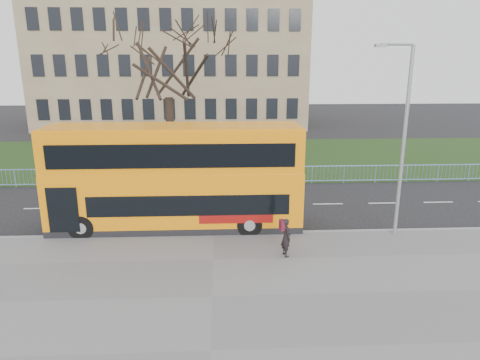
# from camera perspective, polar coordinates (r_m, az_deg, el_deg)

# --- Properties ---
(ground) EXTENTS (120.00, 120.00, 0.00)m
(ground) POSITION_cam_1_polar(r_m,az_deg,el_deg) (20.10, -3.45, -5.73)
(ground) COLOR black
(ground) RESTS_ON ground
(pavement) EXTENTS (80.00, 10.50, 0.12)m
(pavement) POSITION_cam_1_polar(r_m,az_deg,el_deg) (13.98, -3.72, -15.45)
(pavement) COLOR slate
(pavement) RESTS_ON ground
(kerb) EXTENTS (80.00, 0.20, 0.14)m
(kerb) POSITION_cam_1_polar(r_m,az_deg,el_deg) (18.64, -3.50, -7.23)
(kerb) COLOR gray
(kerb) RESTS_ON ground
(grass_verge) EXTENTS (80.00, 15.40, 0.08)m
(grass_verge) POSITION_cam_1_polar(r_m,az_deg,el_deg) (33.84, -3.23, 3.04)
(grass_verge) COLOR #1C3613
(grass_verge) RESTS_ON ground
(guard_railing) EXTENTS (40.00, 0.12, 1.10)m
(guard_railing) POSITION_cam_1_polar(r_m,az_deg,el_deg) (26.23, -3.34, 0.57)
(guard_railing) COLOR #7D9CDE
(guard_railing) RESTS_ON ground
(bare_tree) EXTENTS (8.27, 8.27, 11.81)m
(bare_tree) POSITION_cam_1_polar(r_m,az_deg,el_deg) (28.98, -9.54, 12.67)
(bare_tree) COLOR black
(bare_tree) RESTS_ON grass_verge
(civic_building) EXTENTS (30.00, 15.00, 14.00)m
(civic_building) POSITION_cam_1_polar(r_m,az_deg,el_deg) (54.03, -8.71, 14.89)
(civic_building) COLOR #816C51
(civic_building) RESTS_ON ground
(yellow_bus) EXTENTS (10.95, 2.66, 4.58)m
(yellow_bus) POSITION_cam_1_polar(r_m,az_deg,el_deg) (18.96, -8.57, 0.63)
(yellow_bus) COLOR orange
(yellow_bus) RESTS_ON ground
(pedestrian) EXTENTS (0.47, 0.61, 1.49)m
(pedestrian) POSITION_cam_1_polar(r_m,az_deg,el_deg) (16.34, 6.15, -7.61)
(pedestrian) COLOR black
(pedestrian) RESTS_ON pavement
(street_lamp) EXTENTS (1.66, 0.37, 7.83)m
(street_lamp) POSITION_cam_1_polar(r_m,az_deg,el_deg) (18.52, 20.81, 5.63)
(street_lamp) COLOR gray
(street_lamp) RESTS_ON pavement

